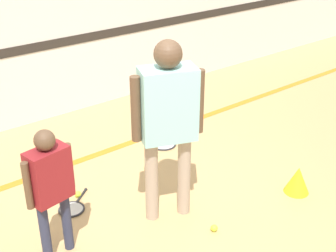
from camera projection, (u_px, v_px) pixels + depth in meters
ground_plane at (169, 221)px, 4.44m from camera, size 16.00×16.00×0.00m
wall_back at (25, 2)px, 5.74m from camera, size 16.00×0.07×3.20m
floor_stripe at (88, 157)px, 5.51m from camera, size 14.40×0.10×0.01m
person_instructor at (168, 114)px, 4.06m from camera, size 0.62×0.43×1.73m
person_student_left at (50, 181)px, 3.71m from camera, size 0.45×0.24×1.19m
racket_spare_on_floor at (73, 208)px, 4.61m from camera, size 0.48×0.42×0.03m
racket_second_spare at (164, 144)px, 5.80m from camera, size 0.56×0.41×0.03m
tennis_ball_near_instructor at (214, 228)px, 4.29m from camera, size 0.07×0.07×0.07m
tennis_ball_by_spare_racket at (78, 194)px, 4.78m from camera, size 0.07×0.07×0.07m
training_cone at (298, 180)px, 4.82m from camera, size 0.26×0.26×0.29m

